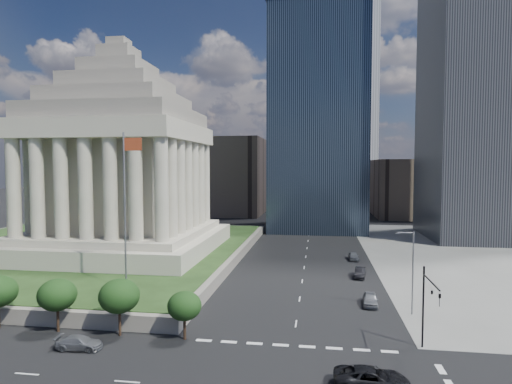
% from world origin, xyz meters
% --- Properties ---
extents(ground, '(500.00, 500.00, 0.00)m').
position_xyz_m(ground, '(0.00, 100.00, 0.00)').
color(ground, black).
rests_on(ground, ground).
extents(plaza_terrace, '(66.00, 70.00, 1.80)m').
position_xyz_m(plaza_terrace, '(-45.00, 50.00, 0.90)').
color(plaza_terrace, '#69645A').
rests_on(plaza_terrace, ground).
extents(plaza_lawn, '(64.00, 68.00, 0.10)m').
position_xyz_m(plaza_lawn, '(-45.00, 50.00, 1.85)').
color(plaza_lawn, '#1E3214').
rests_on(plaza_lawn, plaza_terrace).
extents(war_memorial, '(34.00, 34.00, 39.00)m').
position_xyz_m(war_memorial, '(-34.00, 48.00, 21.40)').
color(war_memorial, '#A09986').
rests_on(war_memorial, plaza_lawn).
extents(flagpole, '(2.52, 0.24, 20.00)m').
position_xyz_m(flagpole, '(-21.83, 24.00, 13.11)').
color(flagpole, slate).
rests_on(flagpole, plaza_lawn).
extents(midrise_glass, '(26.00, 26.00, 60.00)m').
position_xyz_m(midrise_glass, '(2.00, 95.00, 30.00)').
color(midrise_glass, black).
rests_on(midrise_glass, ground).
extents(skyscraper_tall, '(40.00, 40.00, 190.00)m').
position_xyz_m(skyscraper_tall, '(8.00, 185.00, 95.00)').
color(skyscraper_tall, gray).
rests_on(skyscraper_tall, ground).
extents(highrise_ne, '(26.00, 28.00, 100.00)m').
position_xyz_m(highrise_ne, '(42.00, 85.00, 50.00)').
color(highrise_ne, black).
rests_on(highrise_ne, ground).
extents(building_filler_ne, '(20.00, 30.00, 20.00)m').
position_xyz_m(building_filler_ne, '(32.00, 130.00, 10.00)').
color(building_filler_ne, brown).
rests_on(building_filler_ne, ground).
extents(building_filler_nw, '(24.00, 30.00, 28.00)m').
position_xyz_m(building_filler_nw, '(-30.00, 130.00, 14.00)').
color(building_filler_nw, brown).
rests_on(building_filler_nw, ground).
extents(traffic_signal_ne, '(0.30, 5.74, 8.00)m').
position_xyz_m(traffic_signal_ne, '(12.50, 13.70, 5.25)').
color(traffic_signal_ne, black).
rests_on(traffic_signal_ne, ground).
extents(street_lamp_north, '(2.13, 0.22, 10.00)m').
position_xyz_m(street_lamp_north, '(13.33, 25.00, 5.66)').
color(street_lamp_north, slate).
rests_on(street_lamp_north, ground).
extents(pickup_truck, '(2.85, 6.01, 1.66)m').
position_xyz_m(pickup_truck, '(6.66, 6.78, 0.83)').
color(pickup_truck, black).
rests_on(pickup_truck, ground).
extents(suv_grey, '(4.57, 2.10, 1.29)m').
position_xyz_m(suv_grey, '(-20.30, 10.21, 0.65)').
color(suv_grey, '#5A5C61').
rests_on(suv_grey, ground).
extents(parked_sedan_near, '(2.20, 4.71, 1.56)m').
position_xyz_m(parked_sedan_near, '(9.00, 27.77, 0.78)').
color(parked_sedan_near, gray).
rests_on(parked_sedan_near, ground).
extents(parked_sedan_mid, '(2.30, 4.81, 1.52)m').
position_xyz_m(parked_sedan_mid, '(9.04, 41.61, 0.76)').
color(parked_sedan_mid, black).
rests_on(parked_sedan_mid, ground).
extents(parked_sedan_far, '(4.39, 1.85, 1.48)m').
position_xyz_m(parked_sedan_far, '(9.00, 54.48, 0.74)').
color(parked_sedan_far, '#595C60').
rests_on(parked_sedan_far, ground).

